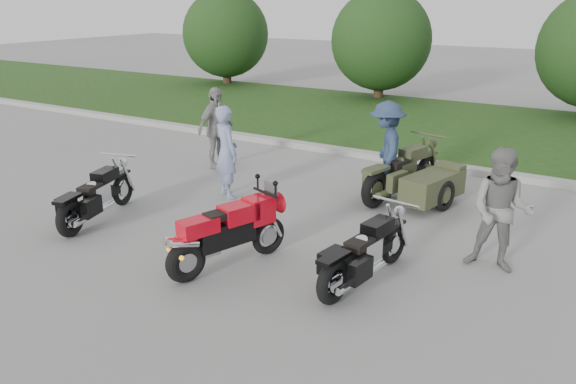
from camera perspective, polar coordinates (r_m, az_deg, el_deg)
The scene contains 13 objects.
ground at distance 8.69m, azimuth -6.86°, elevation -5.94°, with size 80.00×80.00×0.00m, color gray.
curb at distance 13.59m, azimuth 8.75°, elevation 3.64°, with size 60.00×0.30×0.15m, color #A2A098.
grass_strip at distance 17.40m, azimuth 14.08°, elevation 6.69°, with size 60.00×8.00×0.14m, color #3A5E20.
tree_far_left at distance 24.71m, azimuth -6.35°, elevation 15.67°, with size 3.60×3.60×4.00m.
tree_mid_left at distance 21.24m, azimuth 9.43°, elevation 14.97°, with size 3.60×3.60×4.00m.
sportbike_red at distance 7.93m, azimuth -6.30°, elevation -4.05°, with size 0.84×1.92×0.95m.
cruiser_left at distance 10.12m, azimuth -19.04°, elevation -0.62°, with size 0.74×2.10×0.82m.
cruiser_right at distance 7.57m, azimuth 7.60°, elevation -6.47°, with size 0.49×2.09×0.81m.
cruiser_sidecar at distance 10.69m, azimuth 13.13°, elevation 1.06°, with size 1.52×2.37×0.93m.
person_stripe at distance 10.72m, azimuth -6.28°, elevation 4.05°, with size 0.65×0.43×1.78m, color #8790B7.
person_grey at distance 8.26m, azimuth 20.83°, elevation -1.80°, with size 0.86×0.67×1.77m, color gray.
person_denim at distance 10.87m, azimuth 9.94°, elevation 4.27°, with size 1.19×0.69×1.85m, color navy.
person_back at distance 12.65m, azimuth -7.34°, elevation 6.44°, with size 1.07×0.44×1.82m, color gray.
Camera 1 is at (4.91, -6.15, 3.67)m, focal length 35.00 mm.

